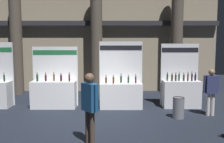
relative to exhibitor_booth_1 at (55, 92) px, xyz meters
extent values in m
plane|color=black|center=(1.48, -1.67, -0.61)|extent=(24.68, 24.68, 0.00)
cube|color=gray|center=(1.48, 3.60, 2.59)|extent=(12.34, 0.25, 6.40)
cube|color=#2D2D33|center=(1.48, 3.30, 2.91)|extent=(12.34, 0.20, 0.24)
cylinder|color=#51473D|center=(-2.42, 2.66, 2.18)|extent=(0.57, 0.57, 5.60)
cylinder|color=#51473D|center=(1.48, 2.66, 2.18)|extent=(0.57, 0.57, 5.60)
cylinder|color=#51473D|center=(5.38, 2.66, 2.18)|extent=(0.57, 0.57, 5.60)
cylinder|color=#19381E|center=(-1.94, 0.08, 0.52)|extent=(0.07, 0.07, 0.26)
cylinder|color=#19381E|center=(-1.94, 0.08, 0.69)|extent=(0.03, 0.03, 0.09)
cylinder|color=gold|center=(-1.94, 0.08, 0.74)|extent=(0.03, 0.03, 0.02)
cube|color=white|center=(0.00, -0.05, -0.10)|extent=(1.68, 0.60, 1.04)
cube|color=white|center=(0.00, 0.29, 0.56)|extent=(1.77, 0.04, 2.35)
cube|color=#1E6638|center=(0.00, 0.27, 1.51)|extent=(1.72, 0.01, 0.18)
cylinder|color=#19381E|center=(-0.61, -0.09, 0.55)|extent=(0.07, 0.07, 0.26)
cylinder|color=#19381E|center=(-0.61, -0.09, 0.72)|extent=(0.03, 0.03, 0.08)
cylinder|color=gold|center=(-0.61, -0.09, 0.77)|extent=(0.03, 0.03, 0.02)
cylinder|color=black|center=(-0.30, -0.04, 0.54)|extent=(0.07, 0.07, 0.24)
cylinder|color=black|center=(-0.30, -0.04, 0.70)|extent=(0.03, 0.03, 0.09)
cylinder|color=gold|center=(-0.30, -0.04, 0.76)|extent=(0.03, 0.03, 0.02)
cylinder|color=#472D14|center=(0.01, -0.01, 0.55)|extent=(0.06, 0.06, 0.26)
cylinder|color=#472D14|center=(0.01, -0.01, 0.72)|extent=(0.03, 0.03, 0.07)
cylinder|color=gold|center=(0.01, -0.01, 0.77)|extent=(0.03, 0.03, 0.02)
cylinder|color=black|center=(0.29, -0.06, 0.54)|extent=(0.07, 0.07, 0.23)
cylinder|color=black|center=(0.29, -0.06, 0.69)|extent=(0.03, 0.03, 0.06)
cylinder|color=black|center=(0.29, -0.06, 0.73)|extent=(0.03, 0.03, 0.02)
cylinder|color=black|center=(0.62, -0.11, 0.56)|extent=(0.06, 0.06, 0.27)
cylinder|color=black|center=(0.62, -0.11, 0.72)|extent=(0.03, 0.03, 0.07)
cylinder|color=black|center=(0.62, -0.11, 0.77)|extent=(0.03, 0.03, 0.02)
cube|color=white|center=(2.58, -0.09, -0.13)|extent=(1.60, 0.60, 0.97)
cube|color=white|center=(2.58, 0.25, 0.66)|extent=(1.68, 0.04, 2.56)
cube|color=black|center=(2.58, 0.22, 1.69)|extent=(1.63, 0.01, 0.18)
cylinder|color=#472D14|center=(2.01, -0.12, 0.47)|extent=(0.08, 0.08, 0.23)
cylinder|color=#472D14|center=(2.01, -0.12, 0.62)|extent=(0.03, 0.03, 0.07)
cylinder|color=black|center=(2.01, -0.12, 0.66)|extent=(0.03, 0.03, 0.02)
cylinder|color=#472D14|center=(2.29, -0.17, 0.47)|extent=(0.07, 0.07, 0.24)
cylinder|color=#472D14|center=(2.29, -0.17, 0.63)|extent=(0.03, 0.03, 0.06)
cylinder|color=black|center=(2.29, -0.17, 0.67)|extent=(0.03, 0.03, 0.02)
cylinder|color=#19381E|center=(2.59, -0.03, 0.48)|extent=(0.07, 0.07, 0.26)
cylinder|color=#19381E|center=(2.59, -0.03, 0.66)|extent=(0.03, 0.03, 0.08)
cylinder|color=black|center=(2.59, -0.03, 0.70)|extent=(0.03, 0.03, 0.02)
cylinder|color=#19381E|center=(2.86, -0.07, 0.47)|extent=(0.07, 0.07, 0.24)
cylinder|color=#19381E|center=(2.86, -0.07, 0.62)|extent=(0.03, 0.03, 0.06)
cylinder|color=red|center=(2.86, -0.07, 0.66)|extent=(0.03, 0.03, 0.02)
cylinder|color=black|center=(3.14, -0.13, 0.48)|extent=(0.06, 0.06, 0.26)
cylinder|color=black|center=(3.14, -0.13, 0.65)|extent=(0.03, 0.03, 0.08)
cylinder|color=black|center=(3.14, -0.13, 0.70)|extent=(0.03, 0.03, 0.02)
cube|color=white|center=(4.93, 0.05, -0.10)|extent=(1.41, 0.60, 1.04)
cube|color=white|center=(4.93, 0.39, 0.62)|extent=(1.48, 0.04, 2.47)
cube|color=black|center=(4.93, 0.36, 1.61)|extent=(1.44, 0.01, 0.18)
cylinder|color=#19381E|center=(4.39, 0.08, 0.55)|extent=(0.06, 0.06, 0.26)
cylinder|color=#19381E|center=(4.39, 0.08, 0.71)|extent=(0.03, 0.03, 0.06)
cylinder|color=black|center=(4.39, 0.08, 0.75)|extent=(0.03, 0.03, 0.02)
cylinder|color=#472D14|center=(4.54, -0.02, 0.55)|extent=(0.07, 0.07, 0.25)
cylinder|color=#472D14|center=(4.54, -0.02, 0.70)|extent=(0.03, 0.03, 0.06)
cylinder|color=gold|center=(4.54, -0.02, 0.74)|extent=(0.03, 0.03, 0.02)
cylinder|color=#19381E|center=(4.69, 0.00, 0.54)|extent=(0.07, 0.07, 0.24)
cylinder|color=#19381E|center=(4.69, 0.00, 0.70)|extent=(0.03, 0.03, 0.08)
cylinder|color=red|center=(4.69, 0.00, 0.75)|extent=(0.03, 0.03, 0.02)
cylinder|color=#19381E|center=(4.84, 0.09, 0.55)|extent=(0.06, 0.06, 0.26)
cylinder|color=#19381E|center=(4.84, 0.09, 0.72)|extent=(0.03, 0.03, 0.09)
cylinder|color=red|center=(4.84, 0.09, 0.77)|extent=(0.03, 0.03, 0.02)
cylinder|color=black|center=(5.01, 0.03, 0.54)|extent=(0.06, 0.06, 0.23)
cylinder|color=black|center=(5.01, 0.03, 0.70)|extent=(0.03, 0.03, 0.09)
cylinder|color=gold|center=(5.01, 0.03, 0.75)|extent=(0.03, 0.03, 0.02)
cylinder|color=#472D14|center=(5.16, 0.02, 0.56)|extent=(0.06, 0.06, 0.27)
cylinder|color=#472D14|center=(5.16, 0.02, 0.73)|extent=(0.03, 0.03, 0.07)
cylinder|color=black|center=(5.16, 0.02, 0.77)|extent=(0.03, 0.03, 0.02)
cylinder|color=black|center=(5.30, -0.01, 0.56)|extent=(0.06, 0.06, 0.27)
cylinder|color=black|center=(5.30, -0.01, 0.74)|extent=(0.03, 0.03, 0.09)
cylinder|color=black|center=(5.30, -0.01, 0.79)|extent=(0.03, 0.03, 0.02)
cylinder|color=black|center=(5.47, 0.08, 0.54)|extent=(0.07, 0.07, 0.24)
cylinder|color=black|center=(5.47, 0.08, 0.69)|extent=(0.03, 0.03, 0.07)
cylinder|color=red|center=(5.47, 0.08, 0.74)|extent=(0.03, 0.03, 0.02)
cylinder|color=slate|center=(4.44, -1.40, -0.28)|extent=(0.37, 0.37, 0.68)
torus|color=black|center=(4.44, -1.40, 0.07)|extent=(0.37, 0.37, 0.02)
cylinder|color=silver|center=(5.53, -1.11, -0.23)|extent=(0.12, 0.12, 0.77)
cylinder|color=silver|center=(5.69, -1.10, -0.23)|extent=(0.12, 0.12, 0.77)
cube|color=navy|center=(5.61, -1.10, 0.47)|extent=(0.39, 0.26, 0.61)
sphere|color=#8C6647|center=(5.61, -1.10, 0.88)|extent=(0.21, 0.21, 0.21)
cylinder|color=navy|center=(5.38, -1.11, 0.48)|extent=(0.08, 0.08, 0.58)
cylinder|color=navy|center=(5.84, -1.10, 0.48)|extent=(0.08, 0.08, 0.58)
cylinder|color=#47382D|center=(1.65, -3.52, -0.19)|extent=(0.12, 0.12, 0.84)
cylinder|color=#47382D|center=(1.77, -3.66, -0.19)|extent=(0.12, 0.12, 0.84)
cube|color=navy|center=(1.71, -3.59, 0.56)|extent=(0.43, 0.45, 0.67)
sphere|color=brown|center=(1.71, -3.59, 1.02)|extent=(0.23, 0.23, 0.23)
cylinder|color=navy|center=(1.54, -3.40, 0.58)|extent=(0.08, 0.08, 0.63)
cylinder|color=navy|center=(1.87, -3.78, 0.58)|extent=(0.08, 0.08, 0.63)
camera|label=1|loc=(2.24, -9.28, 1.78)|focal=39.12mm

